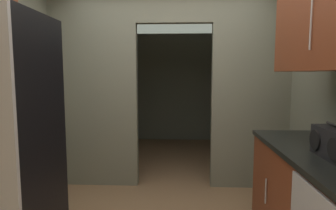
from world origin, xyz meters
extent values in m
cube|color=gray|center=(-0.98, 1.44, 1.35)|extent=(1.13, 0.12, 2.70)
cube|color=gray|center=(1.05, 1.44, 1.35)|extent=(0.99, 0.12, 2.70)
cube|color=gray|center=(0.07, 1.44, 2.42)|extent=(0.97, 0.12, 0.57)
cube|color=gray|center=(0.00, 4.17, 1.35)|extent=(3.10, 0.10, 2.70)
cube|color=gray|center=(-1.50, 2.81, 1.35)|extent=(0.10, 2.73, 2.70)
cube|color=gray|center=(1.50, 2.81, 1.35)|extent=(0.10, 2.73, 2.70)
cube|color=black|center=(1.22, -0.26, 0.91)|extent=(0.67, 1.70, 0.04)
cylinder|color=#B7BABC|center=(0.89, 0.11, 0.49)|extent=(0.01, 0.01, 0.22)
cylinder|color=#B7BABC|center=(1.03, -0.26, 1.86)|extent=(0.01, 0.01, 0.42)
cylinder|color=black|center=(1.10, -0.52, 1.03)|extent=(0.01, 0.14, 0.14)
cylinder|color=black|center=(1.10, -0.27, 1.03)|extent=(0.01, 0.14, 0.14)
camera|label=1|loc=(0.16, -2.27, 1.49)|focal=30.50mm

